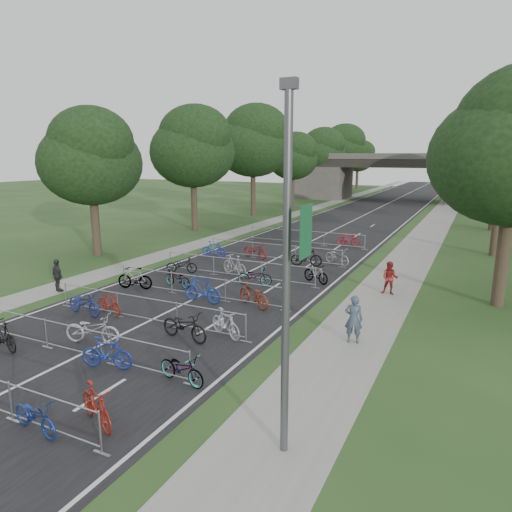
{
  "coord_description": "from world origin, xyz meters",
  "views": [
    {
      "loc": [
        11.88,
        -6.74,
        6.73
      ],
      "look_at": [
        0.63,
        16.1,
        1.1
      ],
      "focal_mm": 32.0,
      "sensor_mm": 36.0,
      "label": 1
    }
  ],
  "objects": [
    {
      "name": "pedestrian_a",
      "position": [
        8.14,
        8.91,
        0.9
      ],
      "size": [
        0.72,
        0.54,
        1.79
      ],
      "primitive_type": "imported",
      "rotation": [
        0.0,
        0.0,
        3.32
      ],
      "color": "#374353",
      "rests_on": "ground"
    },
    {
      "name": "barrier_row_1",
      "position": [
        0.0,
        3.6,
        0.55
      ],
      "size": [
        9.7,
        0.08,
        1.1
      ],
      "color": "#9C9EA3",
      "rests_on": "ground"
    },
    {
      "name": "tree_left_6",
      "position": [
        -11.39,
        87.93,
        6.49
      ],
      "size": [
        6.72,
        6.72,
        10.25
      ],
      "color": "#33261C",
      "rests_on": "ground"
    },
    {
      "name": "bike_23",
      "position": [
        4.11,
        20.61,
        0.52
      ],
      "size": [
        2.08,
        1.57,
        1.05
      ],
      "primitive_type": "imported",
      "rotation": [
        0.0,
        0.0,
        1.07
      ],
      "color": "#94939A",
      "rests_on": "ground"
    },
    {
      "name": "tree_left_5",
      "position": [
        -11.39,
        75.93,
        8.12
      ],
      "size": [
        8.4,
        8.4,
        12.81
      ],
      "color": "#33261C",
      "rests_on": "ground"
    },
    {
      "name": "lamppost",
      "position": [
        8.33,
        2.0,
        4.28
      ],
      "size": [
        0.61,
        0.65,
        8.21
      ],
      "color": "#4C4C51",
      "rests_on": "ground"
    },
    {
      "name": "bike_7",
      "position": [
        4.3,
        3.6,
        0.46
      ],
      "size": [
        1.85,
        0.9,
        0.93
      ],
      "primitive_type": "imported",
      "rotation": [
        0.0,
        0.0,
        1.4
      ],
      "color": "#9C9EA3",
      "rests_on": "ground"
    },
    {
      "name": "tree_left_2",
      "position": [
        -11.39,
        39.93,
        8.12
      ],
      "size": [
        8.4,
        8.4,
        12.81
      ],
      "color": "#33261C",
      "rests_on": "ground"
    },
    {
      "name": "bike_14",
      "position": [
        0.63,
        10.43,
        0.62
      ],
      "size": [
        2.1,
        0.72,
        1.24
      ],
      "primitive_type": "imported",
      "rotation": [
        0.0,
        0.0,
        4.64
      ],
      "color": "navy",
      "rests_on": "ground"
    },
    {
      "name": "bike_13",
      "position": [
        -1.9,
        11.98,
        0.47
      ],
      "size": [
        1.89,
        0.98,
        0.94
      ],
      "primitive_type": "imported",
      "rotation": [
        0.0,
        0.0,
        4.51
      ],
      "color": "#9C9EA3",
      "rests_on": "ground"
    },
    {
      "name": "tree_left_1",
      "position": [
        -11.39,
        27.93,
        7.3
      ],
      "size": [
        7.56,
        7.56,
        11.53
      ],
      "color": "#33261C",
      "rests_on": "ground"
    },
    {
      "name": "barrier_row_6",
      "position": [
        0.0,
        26.0,
        0.55
      ],
      "size": [
        9.7,
        0.08,
        1.1
      ],
      "color": "#9C9EA3",
      "rests_on": "ground"
    },
    {
      "name": "road",
      "position": [
        0.0,
        50.0,
        0.01
      ],
      "size": [
        11.0,
        140.0,
        0.01
      ],
      "primitive_type": "cube",
      "color": "black",
      "rests_on": "ground"
    },
    {
      "name": "bike_11",
      "position": [
        3.69,
        7.29,
        0.54
      ],
      "size": [
        1.83,
        1.23,
        1.07
      ],
      "primitive_type": "imported",
      "rotation": [
        0.0,
        0.0,
        1.13
      ],
      "color": "#B5B6BE",
      "rests_on": "ground"
    },
    {
      "name": "bike_27",
      "position": [
        3.16,
        26.85,
        0.52
      ],
      "size": [
        1.75,
        0.59,
        1.04
      ],
      "primitive_type": "imported",
      "rotation": [
        0.0,
        0.0,
        1.63
      ],
      "color": "maroon",
      "rests_on": "ground"
    },
    {
      "name": "tree_right_2",
      "position": [
        13.11,
        39.93,
        5.95
      ],
      "size": [
        6.16,
        6.16,
        9.39
      ],
      "color": "#33261C",
      "rests_on": "ground"
    },
    {
      "name": "barrier_row_2",
      "position": [
        0.0,
        7.2,
        0.55
      ],
      "size": [
        9.7,
        0.08,
        1.1
      ],
      "color": "#9C9EA3",
      "rests_on": "ground"
    },
    {
      "name": "bike_4",
      "position": [
        -2.77,
        2.82,
        0.54
      ],
      "size": [
        1.85,
        0.82,
        1.08
      ],
      "primitive_type": "imported",
      "rotation": [
        0.0,
        0.0,
        4.53
      ],
      "color": "black",
      "rests_on": "ground"
    },
    {
      "name": "tree_left_4",
      "position": [
        -11.39,
        63.93,
        7.3
      ],
      "size": [
        7.56,
        7.56,
        11.53
      ],
      "color": "#33261C",
      "rests_on": "ground"
    },
    {
      "name": "bike_22",
      "position": [
        2.54,
        19.28,
        0.58
      ],
      "size": [
        2.01,
        0.97,
        1.17
      ],
      "primitive_type": "imported",
      "rotation": [
        0.0,
        0.0,
        1.8
      ],
      "color": "black",
      "rests_on": "ground"
    },
    {
      "name": "bike_9",
      "position": [
        -2.11,
        7.3,
        0.5
      ],
      "size": [
        1.73,
        0.87,
        1.0
      ],
      "primitive_type": "imported",
      "rotation": [
        0.0,
        0.0,
        1.32
      ],
      "color": "maroon",
      "rests_on": "ground"
    },
    {
      "name": "barrier_row_5",
      "position": [
        0.0,
        20.0,
        0.55
      ],
      "size": [
        9.7,
        0.08,
        1.1
      ],
      "color": "#9C9EA3",
      "rests_on": "ground"
    },
    {
      "name": "bike_3",
      "position": [
        3.66,
        0.82,
        0.55
      ],
      "size": [
        1.89,
        1.21,
        1.1
      ],
      "primitive_type": "imported",
      "rotation": [
        0.0,
        0.0,
        1.16
      ],
      "color": "maroon",
      "rests_on": "ground"
    },
    {
      "name": "overpass_bridge",
      "position": [
        0.0,
        65.0,
        3.53
      ],
      "size": [
        31.0,
        8.0,
        7.05
      ],
      "color": "#4A4742",
      "rests_on": "ground"
    },
    {
      "name": "tree_right_3",
      "position": [
        13.11,
        51.93,
        6.92
      ],
      "size": [
        7.17,
        7.17,
        10.93
      ],
      "color": "#33261C",
      "rests_on": "ground"
    },
    {
      "name": "bike_15",
      "position": [
        3.04,
        10.94,
        0.57
      ],
      "size": [
        2.27,
        1.7,
        1.14
      ],
      "primitive_type": "imported",
      "rotation": [
        0.0,
        0.0,
        4.22
      ],
      "color": "maroon",
      "rests_on": "ground"
    },
    {
      "name": "bike_2",
      "position": [
        2.53,
        -0.08,
        0.45
      ],
      "size": [
        1.77,
        0.8,
        0.9
      ],
      "primitive_type": "imported",
      "rotation": [
        0.0,
        0.0,
        1.45
      ],
      "color": "navy",
      "rests_on": "ground"
    },
    {
      "name": "bike_18",
      "position": [
        1.55,
        14.09,
        0.49
      ],
      "size": [
        1.94,
        0.98,
        0.97
      ],
      "primitive_type": "imported",
      "rotation": [
        0.0,
        0.0,
        1.76
      ],
      "color": "#9C9EA3",
      "rests_on": "ground"
    },
    {
      "name": "bike_5",
      "position": [
        -0.35,
        4.62,
        0.55
      ],
      "size": [
        2.21,
        1.3,
        1.1
      ],
      "primitive_type": "imported",
      "rotation": [
        0.0,
        0.0,
        1.86
      ],
      "color": "#AAABB2",
      "rests_on": "ground"
    },
    {
      "name": "tree_right_6",
      "position": [
        13.11,
        87.93,
        6.92
      ],
      "size": [
        7.17,
        7.17,
        10.93
      ],
      "color": "#33261C",
      "rests_on": "ground"
    },
    {
      "name": "lane_markings",
      "position": [
        0.0,
        50.0,
        0.0
      ],
      "size": [
        0.12,
        140.0,
        0.0
      ],
      "primitive_type": "cube",
      "color": "silver",
      "rests_on": "ground"
    },
    {
      "name": "tree_left_0",
      "position": [
        -11.39,
        15.93,
        6.49
      ],
      "size": [
        6.72,
        6.72,
        10.25
      ],
      "color": "#33261C",
      "rests_on": "ground"
    },
    {
      "name": "bike_8",
      "position": [
        -3.01,
        6.76,
        0.53
      ],
      "size": [
        2.09,
        0.95,
        1.06
      ],
      "primitive_type": "imported",
      "rotation": [
        0.0,
        0.0,
        1.45
      ],
      "color": "navy",
      "rests_on": "ground"
    },
    {
      "name": "sidewalk_left",
      "position": [
        -7.5,
        50.0,
        0.01
      ],
      "size": [
        2.0,
        140.0,
        0.01
      ],
      "primitive_type": "cube",
      "color": "gray",
      "rests_on": "ground"
    },
    {
      "name": "bike_21",
      "position": [
        -1.3,
        19.92,
        0.57
      ],
      "size": [
        2.28,
        1.48,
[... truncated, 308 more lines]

